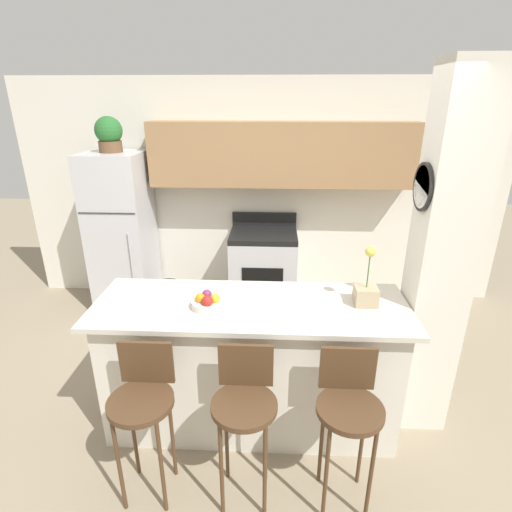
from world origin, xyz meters
TOP-DOWN VIEW (x-y plane):
  - ground_plane at (0.00, 0.00)m, footprint 14.00×14.00m
  - wall_back at (0.09, 2.13)m, footprint 5.60×0.38m
  - pillar_right at (1.27, 0.12)m, footprint 0.38×0.32m
  - counter_bar at (0.00, 0.00)m, footprint 2.16×0.74m
  - refrigerator at (-1.58, 1.82)m, footprint 0.63×0.67m
  - stove_range at (0.03, 1.87)m, footprint 0.75×0.59m
  - bar_stool_left at (-0.59, -0.59)m, footprint 0.38×0.38m
  - bar_stool_mid at (0.00, -0.59)m, footprint 0.38×0.38m
  - bar_stool_right at (0.59, -0.59)m, footprint 0.38×0.38m
  - potted_plant_on_fridge at (-1.58, 1.82)m, footprint 0.28×0.28m
  - orchid_vase at (0.78, 0.04)m, footprint 0.15×0.15m
  - fruit_bowl at (-0.28, -0.06)m, footprint 0.22×0.22m
  - trash_bin at (-1.04, 1.60)m, footprint 0.28×0.28m

SIDE VIEW (x-z plane):
  - ground_plane at x=0.00m, z-range 0.00..0.00m
  - trash_bin at x=-1.04m, z-range 0.00..0.38m
  - stove_range at x=0.03m, z-range -0.07..1.00m
  - counter_bar at x=0.00m, z-range 0.00..1.02m
  - bar_stool_left at x=-0.59m, z-range 0.18..1.18m
  - bar_stool_mid at x=0.00m, z-range 0.18..1.18m
  - bar_stool_right at x=0.59m, z-range 0.18..1.18m
  - refrigerator at x=-1.58m, z-range 0.00..1.79m
  - fruit_bowl at x=-0.28m, z-range 1.00..1.11m
  - orchid_vase at x=0.78m, z-range 0.90..1.32m
  - pillar_right at x=1.27m, z-range 0.00..2.55m
  - wall_back at x=0.09m, z-range 0.20..2.75m
  - potted_plant_on_fridge at x=-1.58m, z-range 1.79..2.16m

